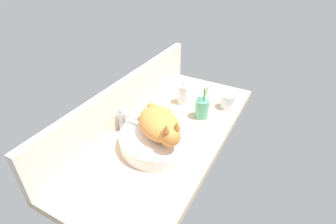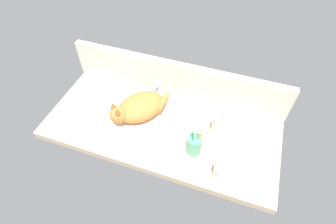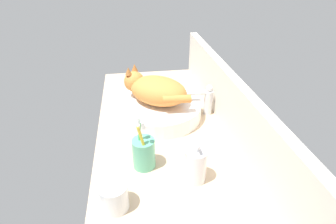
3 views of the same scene
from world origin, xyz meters
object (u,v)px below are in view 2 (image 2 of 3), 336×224
(faucet, at_px, (157,87))
(soap_dispenser, at_px, (219,125))
(cat, at_px, (138,108))
(water_glass, at_px, (222,173))
(sink_basin, at_px, (142,118))
(toothbrush_cup, at_px, (194,144))

(faucet, bearing_deg, soap_dispenser, -19.81)
(cat, distance_m, water_glass, 0.50)
(faucet, xyz_separation_m, soap_dispenser, (0.38, -0.14, -0.02))
(faucet, bearing_deg, cat, -94.69)
(cat, height_order, soap_dispenser, cat)
(sink_basin, distance_m, soap_dispenser, 0.40)
(cat, height_order, water_glass, cat)
(cat, height_order, faucet, cat)
(sink_basin, height_order, water_glass, water_glass)
(sink_basin, relative_size, faucet, 2.69)
(faucet, distance_m, toothbrush_cup, 0.41)
(toothbrush_cup, bearing_deg, soap_dispenser, 60.66)
(cat, bearing_deg, soap_dispenser, 11.01)
(faucet, height_order, water_glass, faucet)
(cat, relative_size, soap_dispenser, 2.08)
(sink_basin, xyz_separation_m, soap_dispenser, (0.39, 0.07, 0.02))
(faucet, relative_size, soap_dispenser, 0.94)
(soap_dispenser, bearing_deg, cat, -168.99)
(faucet, bearing_deg, toothbrush_cup, -44.12)
(faucet, xyz_separation_m, water_glass, (0.45, -0.38, -0.04))
(toothbrush_cup, xyz_separation_m, water_glass, (0.15, -0.09, -0.02))
(sink_basin, bearing_deg, soap_dispenser, 9.61)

